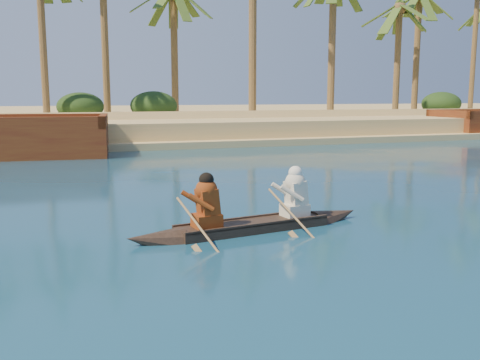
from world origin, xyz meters
name	(u,v)px	position (x,y,z in m)	size (l,w,h in m)	color
sandy_embankment	(15,121)	(0.00, 46.89, 0.53)	(150.00, 51.00, 1.50)	#DFB67E
canoe	(253,217)	(7.15, 5.29, 0.28)	(5.41, 1.51, 1.48)	#3B2A20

